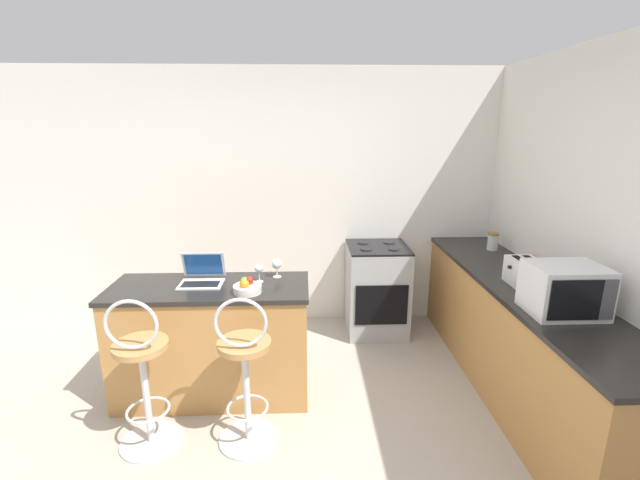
# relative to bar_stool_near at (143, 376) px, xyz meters

# --- Properties ---
(wall_back) EXTENTS (12.00, 0.06, 2.60)m
(wall_back) POSITION_rel_bar_stool_near_xyz_m (0.69, 1.92, 0.79)
(wall_back) COLOR silver
(wall_back) RESTS_ON ground_plane
(breakfast_bar) EXTENTS (1.47, 0.59, 0.90)m
(breakfast_bar) POSITION_rel_bar_stool_near_xyz_m (0.32, 0.56, -0.06)
(breakfast_bar) COLOR #B27C42
(breakfast_bar) RESTS_ON ground_plane
(counter_right) EXTENTS (0.62, 2.78, 0.90)m
(counter_right) POSITION_rel_bar_stool_near_xyz_m (2.68, 0.52, -0.06)
(counter_right) COLOR #B27C42
(counter_right) RESTS_ON ground_plane
(bar_stool_near) EXTENTS (0.40, 0.40, 1.07)m
(bar_stool_near) POSITION_rel_bar_stool_near_xyz_m (0.00, 0.00, 0.00)
(bar_stool_near) COLOR silver
(bar_stool_near) RESTS_ON ground_plane
(bar_stool_far) EXTENTS (0.40, 0.40, 1.07)m
(bar_stool_far) POSITION_rel_bar_stool_near_xyz_m (0.65, 0.00, 0.00)
(bar_stool_far) COLOR silver
(bar_stool_far) RESTS_ON ground_plane
(laptop) EXTENTS (0.32, 0.27, 0.22)m
(laptop) POSITION_rel_bar_stool_near_xyz_m (0.26, 0.64, 0.45)
(laptop) COLOR silver
(laptop) RESTS_ON breakfast_bar
(microwave) EXTENTS (0.44, 0.35, 0.31)m
(microwave) POSITION_rel_bar_stool_near_xyz_m (2.65, 0.00, 0.55)
(microwave) COLOR silver
(microwave) RESTS_ON counter_right
(toaster) EXTENTS (0.23, 0.25, 0.20)m
(toaster) POSITION_rel_bar_stool_near_xyz_m (2.65, 0.50, 0.49)
(toaster) COLOR silver
(toaster) RESTS_ON counter_right
(stove_range) EXTENTS (0.58, 0.60, 0.91)m
(stove_range) POSITION_rel_bar_stool_near_xyz_m (1.75, 1.58, -0.06)
(stove_range) COLOR #9EA3A8
(stove_range) RESTS_ON ground_plane
(mug_red) EXTENTS (0.11, 0.09, 0.10)m
(mug_red) POSITION_rel_bar_stool_near_xyz_m (2.91, 0.90, 0.44)
(mug_red) COLOR red
(mug_red) RESTS_ON counter_right
(wine_glass_short) EXTENTS (0.08, 0.08, 0.15)m
(wine_glass_short) POSITION_rel_bar_stool_near_xyz_m (0.82, 0.73, 0.49)
(wine_glass_short) COLOR silver
(wine_glass_short) RESTS_ON breakfast_bar
(fruit_bowl) EXTENTS (0.20, 0.20, 0.11)m
(fruit_bowl) POSITION_rel_bar_stool_near_xyz_m (0.62, 0.42, 0.43)
(fruit_bowl) COLOR silver
(fruit_bowl) RESTS_ON breakfast_bar
(storage_jar) EXTENTS (0.10, 0.10, 0.17)m
(storage_jar) POSITION_rel_bar_stool_near_xyz_m (2.82, 1.41, 0.47)
(storage_jar) COLOR silver
(storage_jar) RESTS_ON counter_right
(wine_glass_tall) EXTENTS (0.06, 0.06, 0.14)m
(wine_glass_tall) POSITION_rel_bar_stool_near_xyz_m (0.69, 0.63, 0.49)
(wine_glass_tall) COLOR silver
(wine_glass_tall) RESTS_ON breakfast_bar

